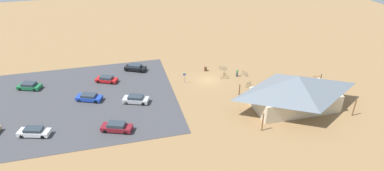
% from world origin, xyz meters
% --- Properties ---
extents(ground, '(160.00, 160.00, 0.00)m').
position_xyz_m(ground, '(0.00, 0.00, 0.00)').
color(ground, '#937047').
rests_on(ground, ground).
extents(parking_lot_asphalt, '(35.65, 28.95, 0.05)m').
position_xyz_m(parking_lot_asphalt, '(25.57, 1.72, 0.03)').
color(parking_lot_asphalt, '#424247').
rests_on(parking_lot_asphalt, ground).
extents(bike_pavilion, '(16.91, 10.00, 6.12)m').
position_xyz_m(bike_pavilion, '(-11.33, 13.45, 3.47)').
color(bike_pavilion, beige).
rests_on(bike_pavilion, ground).
extents(trash_bin, '(0.60, 0.60, 0.90)m').
position_xyz_m(trash_bin, '(-0.70, -4.31, 0.45)').
color(trash_bin, brown).
rests_on(trash_bin, ground).
extents(lot_sign, '(0.56, 0.08, 2.20)m').
position_xyz_m(lot_sign, '(4.92, -0.09, 1.41)').
color(lot_sign, '#99999E').
rests_on(lot_sign, ground).
extents(bicycle_silver_near_sign, '(0.62, 1.68, 0.80)m').
position_xyz_m(bicycle_silver_near_sign, '(-8.07, -0.24, 0.36)').
color(bicycle_silver_near_sign, black).
rests_on(bicycle_silver_near_sign, ground).
extents(bicycle_yellow_lone_west, '(1.75, 0.48, 0.81)m').
position_xyz_m(bicycle_yellow_lone_west, '(-3.48, 0.19, 0.35)').
color(bicycle_yellow_lone_west, black).
rests_on(bicycle_yellow_lone_west, ground).
extents(bicycle_white_yard_right, '(0.73, 1.49, 0.78)m').
position_xyz_m(bicycle_white_yard_right, '(-3.88, -1.47, 0.35)').
color(bicycle_white_yard_right, black).
rests_on(bicycle_white_yard_right, ground).
extents(bicycle_blue_yard_left, '(1.28, 1.29, 0.79)m').
position_xyz_m(bicycle_blue_yard_left, '(-16.80, 5.16, 0.36)').
color(bicycle_blue_yard_left, black).
rests_on(bicycle_blue_yard_left, ground).
extents(bicycle_orange_edge_south, '(1.67, 0.58, 0.83)m').
position_xyz_m(bicycle_orange_edge_south, '(-21.29, 5.15, 0.38)').
color(bicycle_orange_edge_south, black).
rests_on(bicycle_orange_edge_south, ground).
extents(bicycle_green_near_porch, '(1.56, 1.00, 0.84)m').
position_xyz_m(bicycle_green_near_porch, '(-6.86, 4.38, 0.40)').
color(bicycle_green_near_porch, black).
rests_on(bicycle_green_near_porch, ground).
extents(bicycle_teal_front_row, '(1.41, 1.11, 0.83)m').
position_xyz_m(bicycle_teal_front_row, '(-4.49, -3.94, 0.39)').
color(bicycle_teal_front_row, black).
rests_on(bicycle_teal_front_row, ground).
extents(car_silver_aisle_side, '(4.88, 3.39, 1.39)m').
position_xyz_m(car_silver_aisle_side, '(15.01, 5.03, 0.75)').
color(car_silver_aisle_side, '#BCBCC1').
rests_on(car_silver_aisle_side, parking_lot_asphalt).
extents(car_blue_second_row, '(4.88, 3.40, 1.30)m').
position_xyz_m(car_blue_second_row, '(23.06, 2.22, 0.71)').
color(car_blue_second_row, '#1E42B2').
rests_on(car_blue_second_row, parking_lot_asphalt).
extents(car_black_inner_stall, '(4.81, 3.64, 1.44)m').
position_xyz_m(car_black_inner_stall, '(13.78, -8.06, 0.76)').
color(car_black_inner_stall, black).
rests_on(car_black_inner_stall, parking_lot_asphalt).
extents(car_red_end_stall, '(4.56, 3.33, 1.26)m').
position_xyz_m(car_red_end_stall, '(19.85, -4.26, 0.68)').
color(car_red_end_stall, red).
rests_on(car_red_end_stall, parking_lot_asphalt).
extents(car_white_back_corner, '(5.00, 3.01, 1.37)m').
position_xyz_m(car_white_back_corner, '(30.89, 10.79, 0.74)').
color(car_white_back_corner, white).
rests_on(car_white_back_corner, parking_lot_asphalt).
extents(car_maroon_mid_lot, '(5.06, 3.36, 1.45)m').
position_xyz_m(car_maroon_mid_lot, '(18.72, 12.73, 0.77)').
color(car_maroon_mid_lot, maroon).
rests_on(car_maroon_mid_lot, parking_lot_asphalt).
extents(car_green_near_entry, '(4.70, 3.30, 1.34)m').
position_xyz_m(car_green_near_entry, '(34.22, -5.08, 0.72)').
color(car_green_near_entry, '#1E6B3D').
rests_on(car_green_near_entry, parking_lot_asphalt).
extents(visitor_crossing_yard, '(0.40, 0.38, 1.68)m').
position_xyz_m(visitor_crossing_yard, '(-6.25, -0.18, 0.88)').
color(visitor_crossing_yard, '#2D3347').
rests_on(visitor_crossing_yard, ground).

